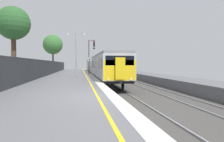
# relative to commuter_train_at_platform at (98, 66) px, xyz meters

# --- Properties ---
(ground) EXTENTS (17.40, 110.00, 1.21)m
(ground) POSITION_rel_commuter_train_at_platform_xyz_m (0.54, -27.20, -1.88)
(ground) COLOR slate
(commuter_train_at_platform) EXTENTS (2.83, 40.72, 3.81)m
(commuter_train_at_platform) POSITION_rel_commuter_train_at_platform_xyz_m (0.00, 0.00, 0.00)
(commuter_train_at_platform) COLOR #B7B7BC
(commuter_train_at_platform) RESTS_ON ground
(signal_gantry) EXTENTS (1.10, 0.24, 5.49)m
(signal_gantry) POSITION_rel_commuter_train_at_platform_xyz_m (-1.49, -2.36, 2.14)
(signal_gantry) COLOR #47474C
(signal_gantry) RESTS_ON ground
(speed_limit_sign) EXTENTS (0.59, 0.08, 2.53)m
(speed_limit_sign) POSITION_rel_commuter_train_at_platform_xyz_m (-1.85, -6.27, 0.35)
(speed_limit_sign) COLOR #59595B
(speed_limit_sign) RESTS_ON ground
(platform_lamp_mid) EXTENTS (2.00, 0.20, 5.08)m
(platform_lamp_mid) POSITION_rel_commuter_train_at_platform_xyz_m (-3.64, -12.85, 1.77)
(platform_lamp_mid) COLOR #93999E
(platform_lamp_mid) RESTS_ON ground
(background_tree_left) EXTENTS (2.99, 3.06, 6.70)m
(background_tree_left) POSITION_rel_commuter_train_at_platform_xyz_m (-9.16, -16.79, 3.79)
(background_tree_left) COLOR #473323
(background_tree_left) RESTS_ON ground
(background_tree_centre) EXTENTS (4.13, 4.13, 7.74)m
(background_tree_centre) POSITION_rel_commuter_train_at_platform_xyz_m (-8.95, 9.10, 4.31)
(background_tree_centre) COLOR #473323
(background_tree_centre) RESTS_ON ground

